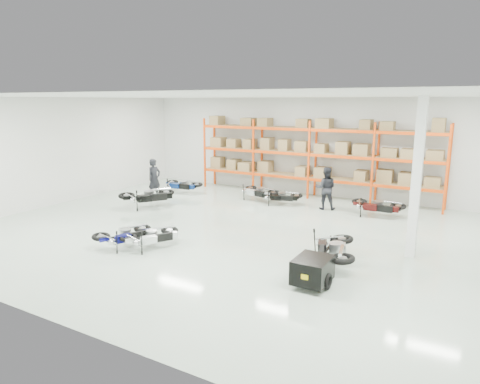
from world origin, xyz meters
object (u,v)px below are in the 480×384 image
Objects in this scene: moto_back_a at (182,182)px; moto_back_d at (377,203)px; moto_back_c at (281,194)px; person_left at (154,179)px; moto_blue_centre at (125,231)px; moto_touring_right at (334,244)px; moto_back_b at (258,189)px; moto_silver_left at (151,233)px; person_back at (326,188)px; trailer at (313,270)px; moto_black_far_left at (148,193)px.

moto_back_a is 0.97× the size of moto_back_d.
person_left is (-5.42, -1.78, 0.44)m from moto_back_c.
moto_back_c is at bearing -82.54° from moto_blue_centre.
moto_touring_right is 7.83m from moto_back_b.
moto_back_b reaches higher than moto_silver_left.
moto_back_d is (-0.07, 5.66, -0.04)m from moto_touring_right.
moto_back_c is (1.20, -0.25, -0.04)m from moto_back_b.
person_back is (-2.09, 0.10, 0.34)m from moto_back_d.
moto_back_c is at bearing 109.46° from moto_touring_right.
moto_back_a is (-9.16, 6.96, 0.11)m from trailer.
moto_back_c is (-4.05, 7.15, 0.06)m from trailer.
moto_back_c is at bearing -11.01° from person_back.
moto_black_far_left is at bearing 151.68° from moto_back_b.
trailer is 9.08m from moto_back_b.
person_left is 1.05× the size of person_back.
moto_back_b is 0.96× the size of moto_back_d.
person_left is at bearing -22.67° from moto_black_far_left.
moto_blue_centre reaches higher than moto_back_c.
moto_touring_right is 1.12× the size of moto_back_b.
moto_blue_centre is at bearing 179.35° from moto_touring_right.
person_back is (-2.16, 5.75, 0.30)m from moto_touring_right.
moto_back_d is at bearing 74.00° from moto_touring_right.
moto_silver_left is 0.87× the size of person_left.
moto_back_a is at bearing 78.23° from moto_back_c.
moto_back_b reaches higher than moto_back_c.
moto_touring_right is 6.87m from moto_back_c.
moto_back_c is at bearing -109.26° from moto_black_far_left.
moto_black_far_left is at bearing 111.38° from moto_back_d.
moto_back_b is (3.91, 0.44, -0.01)m from moto_back_a.
moto_black_far_left is at bearing -34.39° from moto_blue_centre.
person_left is at bearing -20.66° from moto_silver_left.
moto_black_far_left is 1.19× the size of moto_back_b.
moto_touring_right is 1.13× the size of trailer.
moto_black_far_left is 1.29× the size of moto_back_c.
person_left reaches higher than moto_black_far_left.
moto_touring_right is at bearing 90.56° from trailer.
moto_back_c is 0.88× the size of moto_back_d.
trailer is (-0.00, -1.60, -0.17)m from moto_touring_right.
moto_back_b is at bearing 115.46° from moto_touring_right.
moto_touring_right is 1.03× the size of person_left.
moto_back_a is 0.98× the size of person_back.
moto_blue_centre is 0.96× the size of trailer.
trailer is at bearing -110.41° from person_left.
moto_blue_centre is at bearing -167.77° from moto_back_b.
person_back reaches higher than moto_touring_right.
moto_blue_centre is 0.85× the size of moto_touring_right.
moto_blue_centre is 1.01× the size of moto_silver_left.
moto_back_b is at bearing -18.08° from person_back.
person_left is at bearing 167.03° from moto_back_a.
trailer is 7.26m from moto_back_d.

